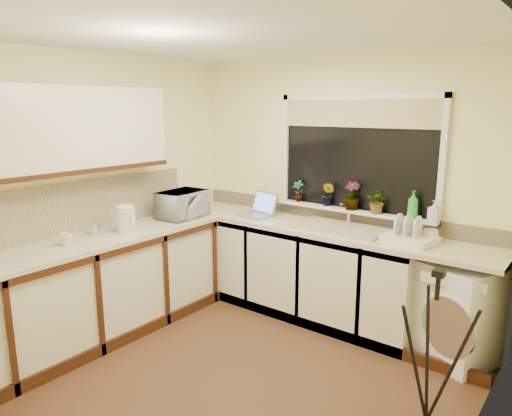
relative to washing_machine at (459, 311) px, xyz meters
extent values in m
plane|color=brown|center=(-1.27, -1.22, -0.40)|extent=(3.20, 3.20, 0.00)
plane|color=white|center=(-1.27, -1.22, 2.05)|extent=(3.20, 3.20, 0.00)
plane|color=#FFF6AA|center=(-1.27, 0.28, 0.83)|extent=(3.20, 0.00, 3.20)
plane|color=#FFF6AA|center=(-1.27, -2.72, 0.83)|extent=(3.20, 0.00, 3.20)
plane|color=#FFF6AA|center=(-2.87, -1.22, 0.83)|extent=(0.00, 3.00, 3.00)
plane|color=#FFF6AA|center=(0.33, -1.22, 0.83)|extent=(0.00, 3.00, 3.00)
cube|color=silver|center=(-1.59, -0.02, 0.03)|extent=(2.55, 0.60, 0.86)
cube|color=silver|center=(-2.57, -1.52, 0.03)|extent=(0.54, 2.40, 0.86)
cube|color=beige|center=(-1.27, -0.02, 0.48)|extent=(3.20, 0.60, 0.04)
cube|color=beige|center=(-2.57, -1.52, 0.48)|extent=(0.60, 2.40, 0.04)
cube|color=silver|center=(-2.71, -1.67, 1.40)|extent=(0.28, 1.90, 0.70)
cube|color=beige|center=(-2.86, -1.52, 0.73)|extent=(0.02, 2.40, 0.45)
cube|color=beige|center=(-1.27, 0.27, 0.57)|extent=(3.20, 0.02, 0.14)
cube|color=black|center=(-1.07, 0.27, 1.15)|extent=(1.50, 0.02, 1.00)
cube|color=tan|center=(-1.07, 0.24, 1.53)|extent=(1.50, 0.02, 0.25)
cube|color=white|center=(-1.07, 0.21, 0.64)|extent=(1.60, 0.14, 0.03)
cube|color=tan|center=(-1.07, -0.02, 0.52)|extent=(0.82, 0.46, 0.03)
cylinder|color=silver|center=(-1.07, 0.16, 0.62)|extent=(0.03, 0.03, 0.24)
cube|color=white|center=(0.00, 0.00, 0.00)|extent=(0.73, 0.72, 0.80)
cube|color=gray|center=(-2.00, -0.09, 0.51)|extent=(0.36, 0.29, 0.02)
cube|color=#5870F0|center=(-1.97, 0.06, 0.63)|extent=(0.33, 0.14, 0.22)
cylinder|color=silver|center=(-2.52, -1.25, 0.61)|extent=(0.17, 0.17, 0.22)
cube|color=silver|center=(-0.42, -0.04, 0.53)|extent=(0.44, 0.37, 0.06)
cylinder|color=silver|center=(-2.66, -1.47, 0.56)|extent=(0.08, 0.08, 0.11)
imported|color=silver|center=(-2.54, -0.55, 0.63)|extent=(0.37, 0.51, 0.27)
imported|color=#999999|center=(-1.65, 0.20, 0.76)|extent=(0.12, 0.08, 0.22)
imported|color=#999999|center=(-1.31, 0.20, 0.76)|extent=(0.15, 0.13, 0.23)
imported|color=#999999|center=(-1.06, 0.19, 0.78)|extent=(0.16, 0.16, 0.26)
imported|color=#999999|center=(-0.80, 0.18, 0.76)|extent=(0.23, 0.21, 0.22)
imported|color=green|center=(-0.49, 0.18, 0.77)|extent=(0.10, 0.10, 0.24)
imported|color=#999999|center=(-0.31, 0.18, 0.74)|extent=(0.09, 0.09, 0.18)
imported|color=white|center=(-0.29, 0.08, 0.55)|extent=(0.17, 0.17, 0.10)
imported|color=beige|center=(-2.56, -1.80, 0.55)|extent=(0.14, 0.14, 0.10)
camera|label=1|loc=(0.84, -3.72, 1.59)|focal=32.92mm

